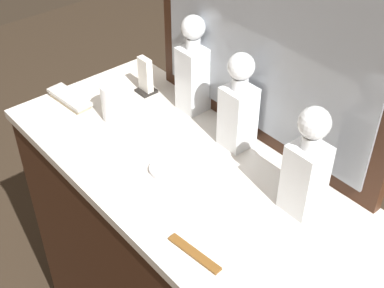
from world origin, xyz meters
TOP-DOWN VIEW (x-y plane):
  - dresser_mirror at (0.00, 0.22)m, footprint 0.73×0.03m
  - crystal_decanter_far_left at (-0.01, 0.15)m, footprint 0.07×0.07m
  - crystal_decanter_left at (0.25, 0.10)m, footprint 0.07×0.07m
  - crystal_decanter_far_right at (-0.20, 0.17)m, footprint 0.07×0.07m
  - crystal_tumbler_far_left at (-0.30, -0.02)m, footprint 0.07×0.07m
  - silver_brush_rear at (-0.44, -0.08)m, footprint 0.16×0.06m
  - porcelain_dish at (-0.04, -0.05)m, footprint 0.07×0.07m
  - tortoiseshell_comb at (0.20, -0.16)m, footprint 0.13×0.03m
  - napkin_holder at (-0.35, 0.12)m, footprint 0.05×0.05m

SIDE VIEW (x-z plane):
  - tortoiseshell_comb at x=0.20m, z-range 0.92..0.93m
  - porcelain_dish at x=-0.04m, z-range 0.92..0.93m
  - silver_brush_rear at x=-0.44m, z-range 0.92..0.95m
  - napkin_holder at x=-0.35m, z-range 0.91..1.02m
  - crystal_tumbler_far_left at x=-0.30m, z-range 0.92..1.02m
  - crystal_decanter_far_left at x=-0.01m, z-range 0.90..1.15m
  - crystal_decanter_left at x=0.25m, z-range 0.90..1.16m
  - crystal_decanter_far_right at x=-0.20m, z-range 0.89..1.17m
  - dresser_mirror at x=0.00m, z-range 0.92..1.53m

